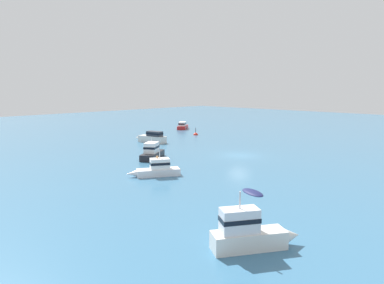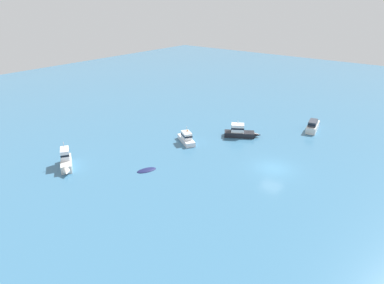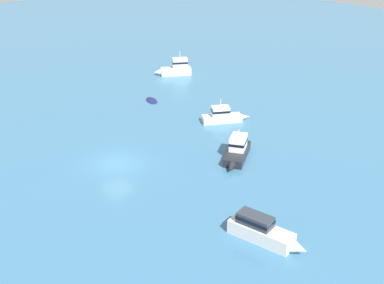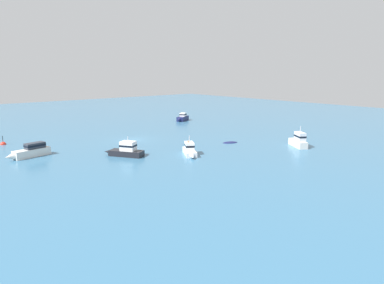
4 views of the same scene
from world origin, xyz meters
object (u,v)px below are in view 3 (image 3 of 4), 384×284
Objects in this scene: launch at (237,150)px; powerboat_1 at (264,231)px; powerboat at (223,115)px; cabin_cruiser at (175,68)px; tender at (152,101)px.

launch reaches higher than powerboat_1.
cabin_cruiser is (6.39, 14.86, 0.21)m from powerboat.
cabin_cruiser reaches higher than launch.
launch is at bearing -168.84° from tender.
powerboat is 16.17m from cabin_cruiser.
tender is (3.13, 15.98, -0.73)m from launch.
powerboat is at bearing -158.50° from launch.
powerboat is 0.84× the size of powerboat_1.
tender is 9.77m from cabin_cruiser.
powerboat is 1.03× the size of cabin_cruiser.
powerboat reaches higher than tender.
cabin_cruiser is (11.23, 21.38, 0.12)m from launch.
cabin_cruiser reaches higher than powerboat_1.
powerboat_1 reaches higher than tender.
powerboat is (4.84, 6.52, -0.09)m from launch.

